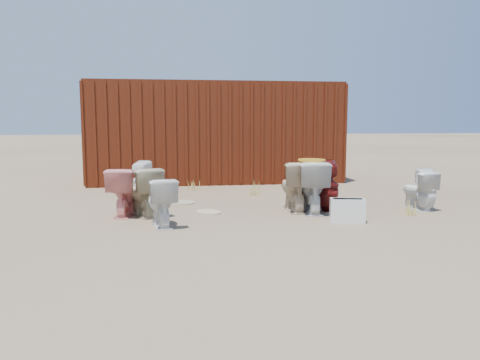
{
  "coord_description": "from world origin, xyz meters",
  "views": [
    {
      "loc": [
        -1.02,
        -6.67,
        1.46
      ],
      "look_at": [
        0.0,
        0.6,
        0.55
      ],
      "focal_mm": 35.0,
      "sensor_mm": 36.0,
      "label": 1
    }
  ],
  "objects": [
    {
      "name": "shipping_container",
      "position": [
        0.0,
        5.2,
        1.2
      ],
      "size": [
        6.0,
        2.4,
        2.4
      ],
      "primitive_type": "cube",
      "color": "#4C170C",
      "rests_on": "ground"
    },
    {
      "name": "toilet_back_e",
      "position": [
        3.09,
        0.45,
        0.35
      ],
      "size": [
        0.37,
        0.37,
        0.7
      ],
      "primitive_type": "imported",
      "rotation": [
        0.0,
        0.0,
        2.95
      ],
      "color": "white",
      "rests_on": "ground"
    },
    {
      "name": "yellow_lid",
      "position": [
        1.15,
        0.55,
        0.86
      ],
      "size": [
        0.43,
        0.54,
        0.02
      ],
      "primitive_type": "ellipsoid",
      "color": "gold",
      "rests_on": "toilet_back_yellowlid"
    },
    {
      "name": "loose_lid_near",
      "position": [
        -0.87,
        1.76,
        0.01
      ],
      "size": [
        0.51,
        0.59,
        0.02
      ],
      "primitive_type": "ellipsoid",
      "rotation": [
        0.0,
        0.0,
        0.31
      ],
      "color": "tan",
      "rests_on": "ground"
    },
    {
      "name": "toilet_front_c",
      "position": [
        -1.22,
        -0.11,
        0.35
      ],
      "size": [
        0.52,
        0.74,
        0.69
      ],
      "primitive_type": "imported",
      "rotation": [
        0.0,
        0.0,
        3.35
      ],
      "color": "white",
      "rests_on": "ground"
    },
    {
      "name": "toilet_back_beige_right",
      "position": [
        0.93,
        0.75,
        0.41
      ],
      "size": [
        0.47,
        0.81,
        0.83
      ],
      "primitive_type": "imported",
      "rotation": [
        0.0,
        0.0,
        3.13
      ],
      "color": "beige",
      "rests_on": "ground"
    },
    {
      "name": "weed_clump_b",
      "position": [
        0.55,
        2.47,
        0.13
      ],
      "size": [
        0.32,
        0.32,
        0.27
      ],
      "primitive_type": "cone",
      "color": "#A89C43",
      "rests_on": "ground"
    },
    {
      "name": "toilet_back_a",
      "position": [
        -1.65,
        2.17,
        0.37
      ],
      "size": [
        0.45,
        0.45,
        0.74
      ],
      "primitive_type": "imported",
      "rotation": [
        0.0,
        0.0,
        2.69
      ],
      "color": "white",
      "rests_on": "ground"
    },
    {
      "name": "loose_lid_far",
      "position": [
        -0.49,
        0.78,
        0.01
      ],
      "size": [
        0.56,
        0.59,
        0.02
      ],
      "primitive_type": "ellipsoid",
      "rotation": [
        0.0,
        0.0,
        0.57
      ],
      "color": "beige",
      "rests_on": "ground"
    },
    {
      "name": "toilet_front_e",
      "position": [
        3.02,
        0.6,
        0.33
      ],
      "size": [
        0.48,
        0.7,
        0.65
      ],
      "primitive_type": "imported",
      "rotation": [
        0.0,
        0.0,
        3.33
      ],
      "color": "white",
      "rests_on": "ground"
    },
    {
      "name": "toilet_front_pink",
      "position": [
        -1.8,
        0.74,
        0.38
      ],
      "size": [
        0.55,
        0.8,
        0.76
      ],
      "primitive_type": "imported",
      "rotation": [
        0.0,
        0.0,
        2.97
      ],
      "color": "pink",
      "rests_on": "ground"
    },
    {
      "name": "weed_clump_c",
      "position": [
        1.86,
        2.54,
        0.15
      ],
      "size": [
        0.36,
        0.36,
        0.3
      ],
      "primitive_type": "cone",
      "color": "#A89C43",
      "rests_on": "ground"
    },
    {
      "name": "weed_clump_d",
      "position": [
        -0.62,
        3.41,
        0.12
      ],
      "size": [
        0.3,
        0.3,
        0.25
      ],
      "primitive_type": "cone",
      "color": "#A89C43",
      "rests_on": "ground"
    },
    {
      "name": "toilet_front_maroon",
      "position": [
        1.45,
        0.65,
        0.42
      ],
      "size": [
        0.41,
        0.42,
        0.85
      ],
      "primitive_type": "imported",
      "rotation": [
        0.0,
        0.0,
        3.07
      ],
      "color": "#5D1210",
      "rests_on": "ground"
    },
    {
      "name": "toilet_back_yellowlid",
      "position": [
        1.15,
        0.55,
        0.42
      ],
      "size": [
        0.55,
        0.87,
        0.85
      ],
      "primitive_type": "imported",
      "rotation": [
        0.0,
        0.0,
        3.05
      ],
      "color": "silver",
      "rests_on": "ground"
    },
    {
      "name": "weed_clump_e",
      "position": [
        1.68,
        3.5,
        0.15
      ],
      "size": [
        0.34,
        0.34,
        0.29
      ],
      "primitive_type": "cone",
      "color": "#A89C43",
      "rests_on": "ground"
    },
    {
      "name": "weed_clump_a",
      "position": [
        -1.96,
        2.75,
        0.15
      ],
      "size": [
        0.36,
        0.36,
        0.29
      ],
      "primitive_type": "cone",
      "color": "#A89C43",
      "rests_on": "ground"
    },
    {
      "name": "loose_tank",
      "position": [
        1.47,
        -0.22,
        0.17
      ],
      "size": [
        0.53,
        0.31,
        0.35
      ],
      "primitive_type": "cube",
      "rotation": [
        0.0,
        0.0,
        -0.22
      ],
      "color": "white",
      "rests_on": "ground"
    },
    {
      "name": "toilet_back_beige_left",
      "position": [
        -1.52,
        0.67,
        0.38
      ],
      "size": [
        0.7,
        0.86,
        0.77
      ],
      "primitive_type": "imported",
      "rotation": [
        0.0,
        0.0,
        3.57
      ],
      "color": "#C7BA91",
      "rests_on": "ground"
    },
    {
      "name": "weed_clump_f",
      "position": [
        2.65,
        0.15,
        0.13
      ],
      "size": [
        0.28,
        0.28,
        0.25
      ],
      "primitive_type": "cone",
      "color": "#A89C43",
      "rests_on": "ground"
    },
    {
      "name": "ground",
      "position": [
        0.0,
        0.0,
        0.0
      ],
      "size": [
        100.0,
        100.0,
        0.0
      ],
      "primitive_type": "plane",
      "color": "brown",
      "rests_on": "ground"
    }
  ]
}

